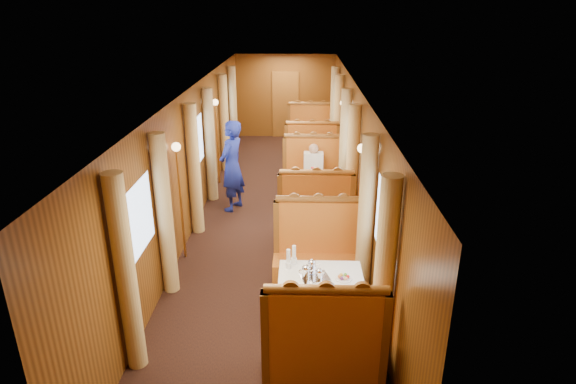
{
  "coord_description": "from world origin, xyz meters",
  "views": [
    {
      "loc": [
        0.49,
        -8.7,
        3.91
      ],
      "look_at": [
        0.28,
        -1.46,
        1.05
      ],
      "focal_mm": 30.0,
      "sensor_mm": 36.0,
      "label": 1
    }
  ],
  "objects_px": {
    "banquette_near_fwd": "(323,351)",
    "banquette_mid_aft": "(313,177)",
    "banquette_near_aft": "(318,258)",
    "teapot_back": "(312,268)",
    "passenger": "(313,166)",
    "table_mid": "(314,197)",
    "banquette_far_aft": "(310,135)",
    "rose_vase_far": "(312,127)",
    "banquette_mid_fwd": "(315,216)",
    "table_near": "(320,300)",
    "banquette_far_fwd": "(312,157)",
    "tea_tray": "(315,277)",
    "teapot_right": "(319,275)",
    "table_far": "(311,147)",
    "teapot_left": "(306,273)",
    "fruit_plate": "(344,278)",
    "steward": "(232,166)",
    "rose_vase_mid": "(313,170)"
  },
  "relations": [
    {
      "from": "banquette_far_aft",
      "to": "passenger",
      "type": "xyz_separation_m",
      "value": [
        -0.0,
        -3.71,
        0.32
      ]
    },
    {
      "from": "banquette_near_aft",
      "to": "banquette_mid_fwd",
      "type": "bearing_deg",
      "value": 90.0
    },
    {
      "from": "banquette_near_aft",
      "to": "teapot_right",
      "type": "xyz_separation_m",
      "value": [
        -0.02,
        -1.12,
        0.38
      ]
    },
    {
      "from": "banquette_mid_fwd",
      "to": "banquette_mid_aft",
      "type": "distance_m",
      "value": 2.03
    },
    {
      "from": "banquette_near_fwd",
      "to": "banquette_mid_aft",
      "type": "relative_size",
      "value": 1.0
    },
    {
      "from": "banquette_far_aft",
      "to": "fruit_plate",
      "type": "relative_size",
      "value": 6.44
    },
    {
      "from": "rose_vase_mid",
      "to": "passenger",
      "type": "height_order",
      "value": "passenger"
    },
    {
      "from": "tea_tray",
      "to": "teapot_right",
      "type": "relative_size",
      "value": 2.39
    },
    {
      "from": "banquette_near_aft",
      "to": "passenger",
      "type": "bearing_deg",
      "value": 90.0
    },
    {
      "from": "banquette_far_aft",
      "to": "fruit_plate",
      "type": "bearing_deg",
      "value": -88.05
    },
    {
      "from": "table_near",
      "to": "banquette_near_aft",
      "type": "bearing_deg",
      "value": 90.0
    },
    {
      "from": "table_mid",
      "to": "teapot_back",
      "type": "xyz_separation_m",
      "value": [
        -0.11,
        -3.45,
        0.44
      ]
    },
    {
      "from": "banquette_near_aft",
      "to": "teapot_back",
      "type": "bearing_deg",
      "value": -96.67
    },
    {
      "from": "rose_vase_mid",
      "to": "teapot_left",
      "type": "bearing_deg",
      "value": -92.52
    },
    {
      "from": "banquette_far_aft",
      "to": "teapot_right",
      "type": "height_order",
      "value": "banquette_far_aft"
    },
    {
      "from": "table_near",
      "to": "banquette_near_fwd",
      "type": "bearing_deg",
      "value": -90.0
    },
    {
      "from": "banquette_far_aft",
      "to": "rose_vase_far",
      "type": "distance_m",
      "value": 1.14
    },
    {
      "from": "banquette_mid_fwd",
      "to": "teapot_right",
      "type": "distance_m",
      "value": 2.62
    },
    {
      "from": "banquette_far_fwd",
      "to": "tea_tray",
      "type": "bearing_deg",
      "value": -90.73
    },
    {
      "from": "table_mid",
      "to": "banquette_far_aft",
      "type": "relative_size",
      "value": 0.78
    },
    {
      "from": "banquette_near_fwd",
      "to": "teapot_back",
      "type": "bearing_deg",
      "value": 96.0
    },
    {
      "from": "banquette_far_fwd",
      "to": "teapot_back",
      "type": "xyz_separation_m",
      "value": [
        -0.11,
        -5.93,
        0.4
      ]
    },
    {
      "from": "banquette_far_fwd",
      "to": "steward",
      "type": "bearing_deg",
      "value": -125.92
    },
    {
      "from": "banquette_far_fwd",
      "to": "passenger",
      "type": "bearing_deg",
      "value": -90.0
    },
    {
      "from": "banquette_far_aft",
      "to": "passenger",
      "type": "bearing_deg",
      "value": -90.0
    },
    {
      "from": "banquette_far_aft",
      "to": "teapot_back",
      "type": "distance_m",
      "value": 7.97
    },
    {
      "from": "rose_vase_far",
      "to": "tea_tray",
      "type": "bearing_deg",
      "value": -90.68
    },
    {
      "from": "banquette_near_fwd",
      "to": "banquette_mid_fwd",
      "type": "xyz_separation_m",
      "value": [
        0.0,
        3.5,
        0.0
      ]
    },
    {
      "from": "banquette_near_aft",
      "to": "banquette_near_fwd",
      "type": "bearing_deg",
      "value": -90.0
    },
    {
      "from": "banquette_far_fwd",
      "to": "passenger",
      "type": "height_order",
      "value": "banquette_far_fwd"
    },
    {
      "from": "banquette_mid_fwd",
      "to": "teapot_right",
      "type": "height_order",
      "value": "banquette_mid_fwd"
    },
    {
      "from": "table_mid",
      "to": "teapot_back",
      "type": "distance_m",
      "value": 3.48
    },
    {
      "from": "fruit_plate",
      "to": "steward",
      "type": "xyz_separation_m",
      "value": [
        -1.9,
        3.84,
        0.14
      ]
    },
    {
      "from": "banquette_far_aft",
      "to": "passenger",
      "type": "height_order",
      "value": "banquette_far_aft"
    },
    {
      "from": "table_near",
      "to": "teapot_right",
      "type": "distance_m",
      "value": 0.45
    },
    {
      "from": "table_far",
      "to": "teapot_left",
      "type": "bearing_deg",
      "value": -91.53
    },
    {
      "from": "table_mid",
      "to": "banquette_mid_aft",
      "type": "relative_size",
      "value": 0.78
    },
    {
      "from": "passenger",
      "to": "banquette_near_aft",
      "type": "bearing_deg",
      "value": -90.0
    },
    {
      "from": "table_mid",
      "to": "banquette_far_aft",
      "type": "height_order",
      "value": "banquette_far_aft"
    },
    {
      "from": "rose_vase_mid",
      "to": "rose_vase_far",
      "type": "bearing_deg",
      "value": 89.38
    },
    {
      "from": "banquette_near_aft",
      "to": "rose_vase_far",
      "type": "bearing_deg",
      "value": 89.94
    },
    {
      "from": "rose_vase_mid",
      "to": "steward",
      "type": "distance_m",
      "value": 1.61
    },
    {
      "from": "tea_tray",
      "to": "passenger",
      "type": "relative_size",
      "value": 0.45
    },
    {
      "from": "rose_vase_far",
      "to": "table_mid",
      "type": "bearing_deg",
      "value": -90.11
    },
    {
      "from": "banquette_far_aft",
      "to": "rose_vase_mid",
      "type": "bearing_deg",
      "value": -90.4
    },
    {
      "from": "banquette_far_fwd",
      "to": "fruit_plate",
      "type": "bearing_deg",
      "value": -87.4
    },
    {
      "from": "banquette_near_aft",
      "to": "teapot_back",
      "type": "xyz_separation_m",
      "value": [
        -0.11,
        -0.96,
        0.4
      ]
    },
    {
      "from": "table_mid",
      "to": "banquette_far_fwd",
      "type": "height_order",
      "value": "banquette_far_fwd"
    },
    {
      "from": "table_near",
      "to": "banquette_far_aft",
      "type": "relative_size",
      "value": 0.78
    },
    {
      "from": "fruit_plate",
      "to": "rose_vase_far",
      "type": "height_order",
      "value": "rose_vase_far"
    }
  ]
}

